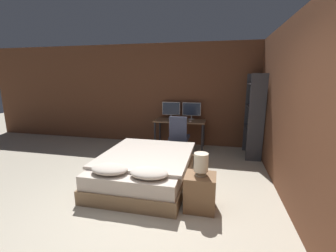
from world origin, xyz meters
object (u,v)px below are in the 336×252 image
Objects in this scene: bed at (145,168)px; office_chair at (179,141)px; desk at (180,124)px; keyboard at (179,121)px; bedside_lamp at (201,163)px; computer_mouse at (190,121)px; monitor_left at (171,109)px; monitor_right at (192,110)px; nightstand at (200,192)px; bookshelf at (255,113)px.

office_chair reaches higher than bed.
desk is 3.20× the size of keyboard.
bedside_lamp is 2.60m from computer_mouse.
keyboard is 0.42× the size of office_chair.
bedside_lamp is 0.65× the size of monitor_left.
office_chair reaches higher than desk.
monitor_right is 6.89× the size of computer_mouse.
bedside_lamp is at bearing -32.34° from bed.
keyboard reaches higher than nightstand.
monitor_left reaches higher than keyboard.
bed is 4.12× the size of monitor_left.
bedside_lamp is 2.17m from office_chair.
bookshelf is (1.00, 2.40, 0.34)m from bedside_lamp.
bedside_lamp is at bearing -79.48° from computer_mouse.
computer_mouse is at bearing 174.08° from bookshelf.
bookshelf reaches higher than desk.
nightstand is 1.23× the size of keyboard.
bed is 2.05m from computer_mouse.
desk is (-0.77, 2.75, -0.06)m from bedside_lamp.
desk is 0.49m from monitor_right.
office_chair is at bearing -167.92° from bookshelf.
monitor_left reaches higher than bed.
bedside_lamp is (-0.00, 0.00, 0.44)m from nightstand.
nightstand is 1.05× the size of monitor_left.
bedside_lamp is 0.77× the size of keyboard.
monitor_right is (-0.50, 2.94, 0.73)m from nightstand.
bed is 4.85× the size of keyboard.
bookshelf is at bearing 67.46° from nightstand.
bookshelf is at bearing -11.01° from desk.
computer_mouse is 1.51m from bookshelf.
keyboard is 1.80m from bookshelf.
bed is at bearing -104.11° from office_chair.
keyboard reaches higher than bed.
office_chair is 1.82m from bookshelf.
monitor_left reaches higher than office_chair.
desk is at bearing 147.06° from computer_mouse.
monitor_left reaches higher than desk.
office_chair is at bearing 108.01° from bedside_lamp.
monitor_left is 0.53m from keyboard.
monitor_left is (-0.03, 2.30, 0.74)m from bed.
computer_mouse is (0.54, 1.91, 0.50)m from bed.
nightstand is at bearing 0.00° from bedside_lamp.
bookshelf reaches higher than keyboard.
desk is 0.37m from computer_mouse.
monitor_left is 0.55m from monitor_right.
keyboard is (0.27, -0.39, -0.25)m from monitor_left.
nightstand is at bearing -79.48° from computer_mouse.
nightstand is 0.52× the size of office_chair.
keyboard is at bearing 82.59° from bed.
bed reaches higher than nightstand.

